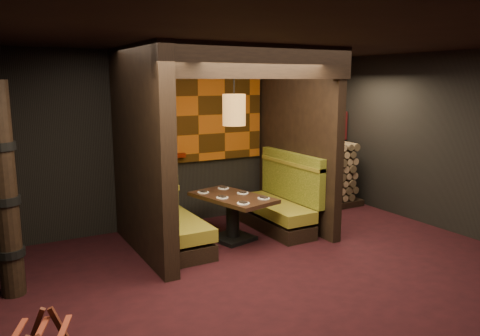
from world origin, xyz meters
name	(u,v)px	position (x,y,z in m)	size (l,w,h in m)	color
floor	(291,276)	(0.00, 0.00, -0.01)	(6.50, 5.50, 0.02)	black
ceiling	(296,38)	(0.00, 0.00, 2.86)	(6.50, 5.50, 0.02)	black
wall_back	(198,138)	(0.00, 2.76, 1.43)	(6.50, 0.02, 2.85)	black
wall_right	(468,145)	(3.26, 0.00, 1.43)	(0.02, 5.50, 2.85)	black
partition_left	(141,153)	(-1.35, 1.65, 1.43)	(0.20, 2.20, 2.85)	black
partition_right	(297,140)	(1.30, 1.70, 1.43)	(0.15, 2.10, 2.85)	black
header_beam	(261,61)	(-0.02, 0.70, 2.63)	(2.85, 0.18, 0.44)	black
tapa_back_panel	(198,115)	(-0.02, 2.71, 1.82)	(2.40, 0.06, 1.55)	#9A470D
tapa_side_panel	(144,120)	(-1.23, 1.82, 1.85)	(0.04, 1.85, 1.45)	#9A470D
lacquer_shelf	(167,156)	(-0.60, 2.65, 1.18)	(0.60, 0.12, 0.07)	#551104
booth_bench_left	(170,221)	(-0.96, 1.65, 0.40)	(0.68, 1.60, 1.14)	black
booth_bench_right	(279,205)	(0.93, 1.65, 0.40)	(0.68, 1.60, 1.14)	black
dining_table	(233,211)	(0.00, 1.52, 0.46)	(1.00, 1.44, 0.69)	black
place_settings	(233,195)	(0.00, 1.52, 0.70)	(0.79, 1.15, 0.03)	white
pendant_lamp	(234,110)	(0.00, 1.47, 1.98)	(0.33, 0.33, 1.10)	olive
totem_column	(5,193)	(-3.05, 1.10, 1.19)	(0.31, 0.31, 2.40)	black
firewood_stack	(318,176)	(2.29, 2.35, 0.61)	(1.73, 0.70, 1.22)	black
mosaic_header	(309,128)	(2.29, 2.68, 1.50)	(1.83, 0.10, 0.56)	maroon
bay_front_post	(293,138)	(1.39, 1.96, 1.43)	(0.08, 0.08, 2.85)	black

